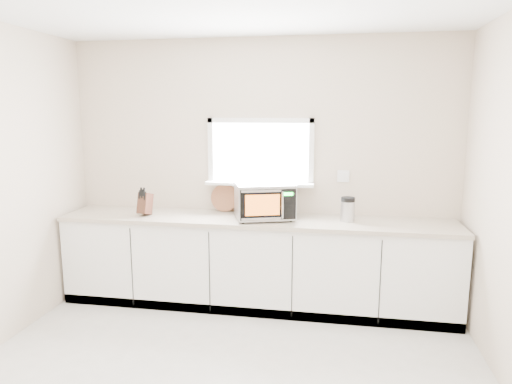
# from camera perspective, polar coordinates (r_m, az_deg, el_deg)

# --- Properties ---
(back_wall) EXTENTS (4.00, 0.17, 2.70)m
(back_wall) POSITION_cam_1_polar(r_m,az_deg,el_deg) (4.75, 0.57, 2.77)
(back_wall) COLOR beige
(back_wall) RESTS_ON ground
(cabinets) EXTENTS (3.92, 0.60, 0.88)m
(cabinets) POSITION_cam_1_polar(r_m,az_deg,el_deg) (4.68, -0.05, -8.98)
(cabinets) COLOR white
(cabinets) RESTS_ON ground
(countertop) EXTENTS (3.92, 0.64, 0.04)m
(countertop) POSITION_cam_1_polar(r_m,az_deg,el_deg) (4.54, -0.08, -3.52)
(countertop) COLOR #B7AD96
(countertop) RESTS_ON cabinets
(microwave) EXTENTS (0.66, 0.58, 0.36)m
(microwave) POSITION_cam_1_polar(r_m,az_deg,el_deg) (4.48, 1.07, -1.02)
(microwave) COLOR black
(microwave) RESTS_ON countertop
(knife_block) EXTENTS (0.11, 0.21, 0.30)m
(knife_block) POSITION_cam_1_polar(r_m,az_deg,el_deg) (4.76, -13.70, -1.37)
(knife_block) COLOR #4C271B
(knife_block) RESTS_ON countertop
(cutting_board) EXTENTS (0.29, 0.07, 0.29)m
(cutting_board) POSITION_cam_1_polar(r_m,az_deg,el_deg) (4.82, -3.95, -0.72)
(cutting_board) COLOR brown
(cutting_board) RESTS_ON countertop
(coffee_grinder) EXTENTS (0.16, 0.16, 0.24)m
(coffee_grinder) POSITION_cam_1_polar(r_m,az_deg,el_deg) (4.48, 11.38, -2.10)
(coffee_grinder) COLOR #BABCC2
(coffee_grinder) RESTS_ON countertop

